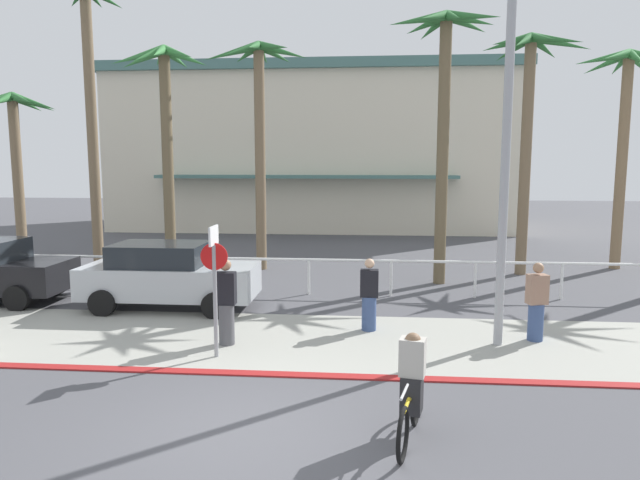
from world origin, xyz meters
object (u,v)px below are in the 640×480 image
palm_tree_3 (259,99)px  palm_tree_6 (626,104)px  palm_tree_1 (88,65)px  pedestrian_1 (226,305)px  streetlight_curb (509,134)px  pedestrian_2 (536,305)px  palm_tree_2 (165,100)px  palm_tree_0 (15,130)px  cyclist_yellow_0 (411,389)px  stop_sign_bike_lane (214,272)px  palm_tree_4 (445,78)px  palm_tree_5 (530,91)px  car_silver_1 (168,275)px  pedestrian_0 (369,298)px

palm_tree_3 → palm_tree_6: (12.45, 1.20, -0.15)m
palm_tree_1 → pedestrian_1: (6.68, -8.07, -6.15)m
streetlight_curb → pedestrian_2: streetlight_curb is taller
palm_tree_1 → palm_tree_3: (5.78, 0.38, -1.13)m
palm_tree_2 → pedestrian_1: palm_tree_2 is taller
streetlight_curb → palm_tree_0: size_ratio=1.21×
palm_tree_6 → cyclist_yellow_0: palm_tree_6 is taller
palm_tree_3 → palm_tree_2: bearing=-156.7°
stop_sign_bike_lane → pedestrian_1: 1.14m
palm_tree_4 → palm_tree_6: 7.19m
palm_tree_2 → palm_tree_4: (8.81, -0.66, 0.49)m
palm_tree_5 → cyclist_yellow_0: size_ratio=4.39×
palm_tree_0 → palm_tree_4: bearing=-7.8°
palm_tree_6 → pedestrian_1: (-11.56, -9.64, -4.88)m
stop_sign_bike_lane → palm_tree_2: palm_tree_2 is taller
palm_tree_2 → palm_tree_4: size_ratio=0.91×
stop_sign_bike_lane → car_silver_1: size_ratio=0.58×
pedestrian_0 → cyclist_yellow_0: bearing=-83.3°
palm_tree_3 → stop_sign_bike_lane: bearing=-84.5°
pedestrian_2 → palm_tree_0: bearing=154.3°
stop_sign_bike_lane → palm_tree_0: (-9.77, 9.37, 3.18)m
palm_tree_6 → pedestrian_0: size_ratio=4.59×
palm_tree_3 → palm_tree_4: 6.28m
streetlight_curb → car_silver_1: size_ratio=1.70×
palm_tree_1 → palm_tree_6: bearing=4.9°
palm_tree_1 → pedestrian_0: size_ratio=5.89×
streetlight_curb → cyclist_yellow_0: 5.74m
car_silver_1 → pedestrian_0: bearing=-17.0°
cyclist_yellow_0 → pedestrian_2: size_ratio=1.06×
stop_sign_bike_lane → palm_tree_6: palm_tree_6 is taller
palm_tree_2 → pedestrian_1: 9.48m
palm_tree_5 → palm_tree_6: 3.83m
palm_tree_4 → car_silver_1: palm_tree_4 is taller
palm_tree_1 → palm_tree_2: bearing=-16.0°
palm_tree_6 → stop_sign_bike_lane: bearing=-138.0°
palm_tree_4 → car_silver_1: 9.80m
palm_tree_1 → cyclist_yellow_0: 16.81m
palm_tree_4 → palm_tree_5: (2.91, 1.72, -0.20)m
palm_tree_5 → palm_tree_6: palm_tree_5 is taller
cyclist_yellow_0 → palm_tree_1: bearing=130.8°
palm_tree_2 → pedestrian_0: bearing=-41.9°
pedestrian_0 → pedestrian_2: bearing=-7.2°
palm_tree_2 → palm_tree_5: 11.77m
palm_tree_6 → palm_tree_4: bearing=-154.5°
palm_tree_3 → palm_tree_0: bearing=179.0°
car_silver_1 → pedestrian_2: size_ratio=2.62×
car_silver_1 → cyclist_yellow_0: car_silver_1 is taller
cyclist_yellow_0 → palm_tree_2: bearing=123.4°
palm_tree_2 → palm_tree_3: palm_tree_3 is taller
palm_tree_2 → pedestrian_2: size_ratio=4.43×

